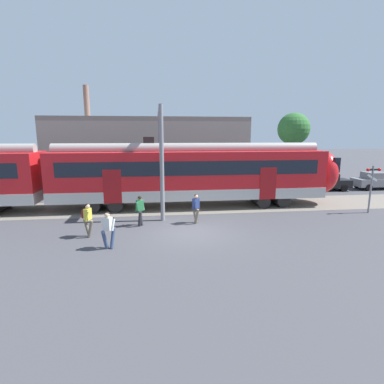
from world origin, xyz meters
TOP-DOWN VIEW (x-y plane):
  - ground_plane at (0.00, 0.00)m, footprint 160.00×160.00m
  - track_bed at (-10.46, 5.53)m, footprint 80.00×4.40m
  - pedestrian_yellow at (-5.05, -0.08)m, footprint 0.59×0.63m
  - pedestrian_white at (-3.82, -1.75)m, footprint 0.67×0.55m
  - pedestrian_green at (-2.63, 1.43)m, footprint 0.52×0.71m
  - pedestrian_navy at (0.43, 1.53)m, footprint 0.46×0.69m
  - parked_car_black at (13.16, 10.06)m, footprint 4.07×1.90m
  - parked_car_grey at (17.96, 10.09)m, footprint 4.02×1.79m
  - catenary_gantry at (-1.40, 5.53)m, footprint 0.24×6.64m
  - crossing_signal at (11.61, 2.47)m, footprint 0.96×0.22m
  - background_building at (-2.35, 14.45)m, footprint 18.21×5.00m
  - street_tree_right at (13.20, 17.14)m, footprint 3.45×3.45m

SIDE VIEW (x-z plane):
  - ground_plane at x=0.00m, z-range 0.00..0.00m
  - track_bed at x=-10.46m, z-range 0.00..0.01m
  - parked_car_black at x=13.16m, z-range 0.01..1.55m
  - parked_car_grey at x=17.96m, z-range 0.01..1.55m
  - pedestrian_green at x=-2.63m, z-range 0.13..1.80m
  - pedestrian_navy at x=0.43m, z-range 0.13..1.80m
  - pedestrian_yellow at x=-5.05m, z-range 0.16..1.82m
  - pedestrian_white at x=-3.82m, z-range 0.16..1.82m
  - crossing_signal at x=11.61m, z-range 0.51..3.51m
  - background_building at x=-2.35m, z-range -1.39..7.81m
  - catenary_gantry at x=-1.40m, z-range 1.05..7.58m
  - street_tree_right at x=13.20m, z-range 1.83..9.01m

